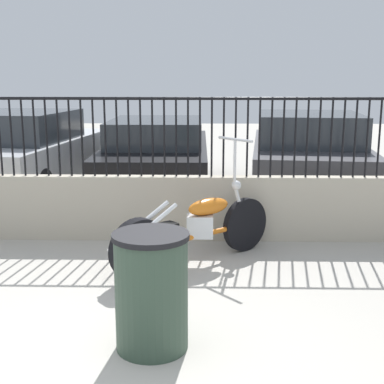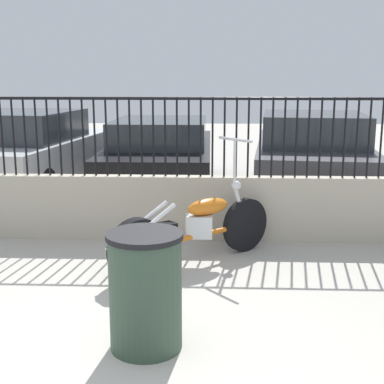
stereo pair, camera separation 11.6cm
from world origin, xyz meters
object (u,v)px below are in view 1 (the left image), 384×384
Objects in this scene: motorcycle_orange at (189,231)px; car_black at (158,154)px; car_dark_grey at (307,155)px; trash_bin at (151,291)px; car_silver at (23,152)px.

car_black is (-0.66, 3.85, 0.26)m from motorcycle_orange.
car_dark_grey reaches higher than car_black.
trash_bin is at bearing -175.94° from car_black.
car_dark_grey is at bearing -101.10° from car_black.
trash_bin is 0.20× the size of car_silver.
motorcycle_orange is 0.39× the size of car_silver.
trash_bin is at bearing -137.69° from motorcycle_orange.
car_silver is 1.01× the size of car_dark_grey.
car_silver is (-3.00, 3.71, 0.32)m from motorcycle_orange.
car_silver is (-2.77, 5.47, 0.26)m from trash_bin.
car_black is at bearing 94.44° from trash_bin.
car_silver reaches higher than car_black.
car_black is (-0.44, 5.61, 0.21)m from trash_bin.
car_black is (2.33, 0.14, -0.06)m from car_silver.
car_silver is at bearing 116.85° from trash_bin.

